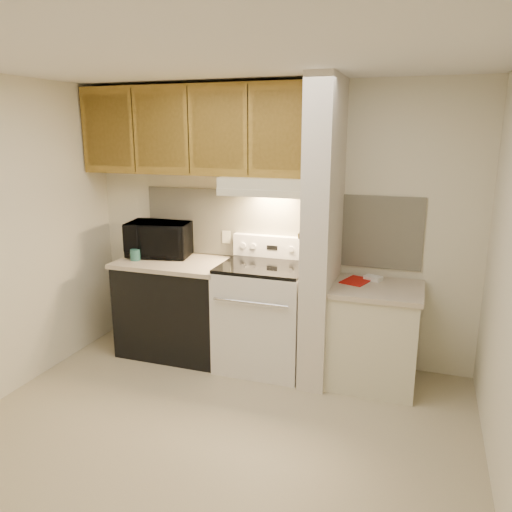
% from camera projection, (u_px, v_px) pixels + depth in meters
% --- Properties ---
extents(floor, '(3.60, 3.60, 0.00)m').
position_uv_depth(floor, '(213.00, 435.00, 3.51)').
color(floor, tan).
rests_on(floor, ground).
extents(ceiling, '(3.60, 3.60, 0.00)m').
position_uv_depth(ceiling, '(203.00, 57.00, 2.90)').
color(ceiling, white).
rests_on(ceiling, wall_back).
extents(wall_back, '(3.60, 2.50, 0.02)m').
position_uv_depth(wall_back, '(276.00, 224.00, 4.58)').
color(wall_back, beige).
rests_on(wall_back, floor).
extents(backsplash, '(2.60, 0.02, 0.63)m').
position_uv_depth(backsplash, '(275.00, 226.00, 4.57)').
color(backsplash, beige).
rests_on(backsplash, wall_back).
extents(range_body, '(0.76, 0.65, 0.92)m').
position_uv_depth(range_body, '(264.00, 318.00, 4.46)').
color(range_body, silver).
rests_on(range_body, floor).
extents(oven_window, '(0.50, 0.01, 0.30)m').
position_uv_depth(oven_window, '(252.00, 326.00, 4.16)').
color(oven_window, black).
rests_on(oven_window, range_body).
extents(oven_handle, '(0.65, 0.02, 0.02)m').
position_uv_depth(oven_handle, '(250.00, 303.00, 4.07)').
color(oven_handle, silver).
rests_on(oven_handle, range_body).
extents(cooktop, '(0.74, 0.64, 0.03)m').
position_uv_depth(cooktop, '(264.00, 266.00, 4.34)').
color(cooktop, black).
rests_on(cooktop, range_body).
extents(range_backguard, '(0.76, 0.08, 0.20)m').
position_uv_depth(range_backguard, '(273.00, 247.00, 4.57)').
color(range_backguard, silver).
rests_on(range_backguard, range_body).
extents(range_display, '(0.10, 0.01, 0.04)m').
position_uv_depth(range_display, '(272.00, 248.00, 4.53)').
color(range_display, black).
rests_on(range_display, range_backguard).
extents(range_knob_left_outer, '(0.05, 0.02, 0.05)m').
position_uv_depth(range_knob_left_outer, '(243.00, 245.00, 4.62)').
color(range_knob_left_outer, silver).
rests_on(range_knob_left_outer, range_backguard).
extents(range_knob_left_inner, '(0.05, 0.02, 0.05)m').
position_uv_depth(range_knob_left_inner, '(253.00, 246.00, 4.59)').
color(range_knob_left_inner, silver).
rests_on(range_knob_left_inner, range_backguard).
extents(range_knob_right_inner, '(0.05, 0.02, 0.05)m').
position_uv_depth(range_knob_right_inner, '(291.00, 249.00, 4.48)').
color(range_knob_right_inner, silver).
rests_on(range_knob_right_inner, range_backguard).
extents(range_knob_right_outer, '(0.05, 0.02, 0.05)m').
position_uv_depth(range_knob_right_outer, '(302.00, 250.00, 4.44)').
color(range_knob_right_outer, silver).
rests_on(range_knob_right_outer, range_backguard).
extents(dishwasher_front, '(1.00, 0.63, 0.87)m').
position_uv_depth(dishwasher_front, '(176.00, 309.00, 4.75)').
color(dishwasher_front, black).
rests_on(dishwasher_front, floor).
extents(left_countertop, '(1.04, 0.67, 0.04)m').
position_uv_depth(left_countertop, '(174.00, 263.00, 4.64)').
color(left_countertop, '#BFAE95').
rests_on(left_countertop, dishwasher_front).
extents(spoon_rest, '(0.24, 0.15, 0.02)m').
position_uv_depth(spoon_rest, '(150.00, 254.00, 4.86)').
color(spoon_rest, black).
rests_on(spoon_rest, left_countertop).
extents(teal_jar, '(0.11, 0.11, 0.10)m').
position_uv_depth(teal_jar, '(135.00, 255.00, 4.64)').
color(teal_jar, '#2C665D').
rests_on(teal_jar, left_countertop).
extents(outlet, '(0.08, 0.01, 0.12)m').
position_uv_depth(outlet, '(226.00, 237.00, 4.74)').
color(outlet, beige).
rests_on(outlet, backsplash).
extents(microwave, '(0.66, 0.50, 0.33)m').
position_uv_depth(microwave, '(160.00, 239.00, 4.79)').
color(microwave, black).
rests_on(microwave, left_countertop).
extents(partition_pillar, '(0.22, 0.70, 2.50)m').
position_uv_depth(partition_pillar, '(323.00, 235.00, 4.10)').
color(partition_pillar, beige).
rests_on(partition_pillar, floor).
extents(pillar_trim, '(0.01, 0.70, 0.04)m').
position_uv_depth(pillar_trim, '(309.00, 228.00, 4.12)').
color(pillar_trim, olive).
rests_on(pillar_trim, partition_pillar).
extents(knife_strip, '(0.02, 0.42, 0.04)m').
position_uv_depth(knife_strip, '(307.00, 227.00, 4.07)').
color(knife_strip, black).
rests_on(knife_strip, partition_pillar).
extents(knife_blade_a, '(0.01, 0.03, 0.16)m').
position_uv_depth(knife_blade_a, '(301.00, 242.00, 3.96)').
color(knife_blade_a, silver).
rests_on(knife_blade_a, knife_strip).
extents(knife_handle_a, '(0.02, 0.02, 0.10)m').
position_uv_depth(knife_handle_a, '(301.00, 224.00, 3.92)').
color(knife_handle_a, black).
rests_on(knife_handle_a, knife_strip).
extents(knife_blade_b, '(0.01, 0.04, 0.18)m').
position_uv_depth(knife_blade_b, '(303.00, 242.00, 4.03)').
color(knife_blade_b, silver).
rests_on(knife_blade_b, knife_strip).
extents(knife_handle_b, '(0.02, 0.02, 0.10)m').
position_uv_depth(knife_handle_b, '(303.00, 222.00, 3.99)').
color(knife_handle_b, black).
rests_on(knife_handle_b, knife_strip).
extents(knife_blade_c, '(0.01, 0.04, 0.20)m').
position_uv_depth(knife_blade_c, '(305.00, 241.00, 4.10)').
color(knife_blade_c, silver).
rests_on(knife_blade_c, knife_strip).
extents(knife_handle_c, '(0.02, 0.02, 0.10)m').
position_uv_depth(knife_handle_c, '(306.00, 220.00, 4.07)').
color(knife_handle_c, black).
rests_on(knife_handle_c, knife_strip).
extents(knife_blade_d, '(0.01, 0.04, 0.16)m').
position_uv_depth(knife_blade_d, '(308.00, 237.00, 4.18)').
color(knife_blade_d, silver).
rests_on(knife_blade_d, knife_strip).
extents(knife_handle_d, '(0.02, 0.02, 0.10)m').
position_uv_depth(knife_handle_d, '(308.00, 219.00, 4.14)').
color(knife_handle_d, black).
rests_on(knife_handle_d, knife_strip).
extents(knife_blade_e, '(0.01, 0.04, 0.18)m').
position_uv_depth(knife_blade_e, '(310.00, 236.00, 4.25)').
color(knife_blade_e, silver).
rests_on(knife_blade_e, knife_strip).
extents(knife_handle_e, '(0.02, 0.02, 0.10)m').
position_uv_depth(knife_handle_e, '(310.00, 218.00, 4.20)').
color(knife_handle_e, black).
rests_on(knife_handle_e, knife_strip).
extents(oven_mitt, '(0.03, 0.09, 0.22)m').
position_uv_depth(oven_mitt, '(311.00, 241.00, 4.32)').
color(oven_mitt, slate).
rests_on(oven_mitt, partition_pillar).
extents(right_cab_base, '(0.70, 0.60, 0.81)m').
position_uv_depth(right_cab_base, '(374.00, 338.00, 4.16)').
color(right_cab_base, beige).
rests_on(right_cab_base, floor).
extents(right_countertop, '(0.74, 0.64, 0.04)m').
position_uv_depth(right_countertop, '(377.00, 289.00, 4.06)').
color(right_countertop, '#BFAE95').
rests_on(right_countertop, right_cab_base).
extents(red_folder, '(0.27, 0.31, 0.01)m').
position_uv_depth(red_folder, '(356.00, 281.00, 4.20)').
color(red_folder, '#AE120B').
rests_on(red_folder, right_countertop).
extents(white_box, '(0.16, 0.14, 0.04)m').
position_uv_depth(white_box, '(373.00, 278.00, 4.23)').
color(white_box, white).
rests_on(white_box, right_countertop).
extents(range_hood, '(0.78, 0.44, 0.15)m').
position_uv_depth(range_hood, '(269.00, 186.00, 4.29)').
color(range_hood, beige).
rests_on(range_hood, upper_cabinets).
extents(hood_lip, '(0.78, 0.04, 0.06)m').
position_uv_depth(hood_lip, '(261.00, 194.00, 4.10)').
color(hood_lip, beige).
rests_on(hood_lip, range_hood).
extents(upper_cabinets, '(2.18, 0.33, 0.77)m').
position_uv_depth(upper_cabinets, '(196.00, 130.00, 4.43)').
color(upper_cabinets, olive).
rests_on(upper_cabinets, wall_back).
extents(cab_door_a, '(0.46, 0.01, 0.63)m').
position_uv_depth(cab_door_a, '(107.00, 130.00, 4.54)').
color(cab_door_a, olive).
rests_on(cab_door_a, upper_cabinets).
extents(cab_gap_a, '(0.01, 0.01, 0.73)m').
position_uv_depth(cab_gap_a, '(133.00, 130.00, 4.46)').
color(cab_gap_a, black).
rests_on(cab_gap_a, upper_cabinets).
extents(cab_door_b, '(0.46, 0.01, 0.63)m').
position_uv_depth(cab_door_b, '(160.00, 130.00, 4.37)').
color(cab_door_b, olive).
rests_on(cab_door_b, upper_cabinets).
extents(cab_gap_b, '(0.01, 0.01, 0.73)m').
position_uv_depth(cab_gap_b, '(188.00, 130.00, 4.28)').
color(cab_gap_b, black).
rests_on(cab_gap_b, upper_cabinets).
extents(cab_door_c, '(0.46, 0.01, 0.63)m').
position_uv_depth(cab_door_c, '(218.00, 130.00, 4.20)').
color(cab_door_c, olive).
rests_on(cab_door_c, upper_cabinets).
extents(cab_gap_c, '(0.01, 0.01, 0.73)m').
position_uv_depth(cab_gap_c, '(248.00, 130.00, 4.11)').
color(cab_gap_c, black).
rests_on(cab_gap_c, upper_cabinets).
extents(cab_door_d, '(0.46, 0.01, 0.63)m').
position_uv_depth(cab_door_d, '(280.00, 130.00, 4.03)').
color(cab_door_d, olive).
rests_on(cab_door_d, upper_cabinets).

